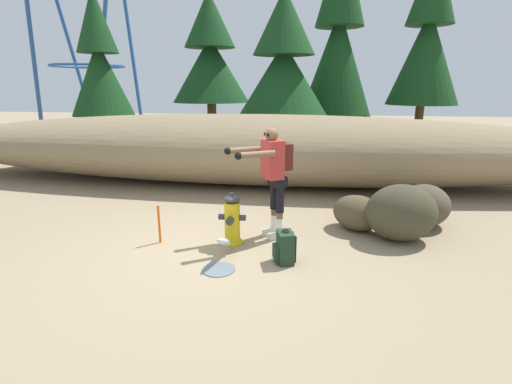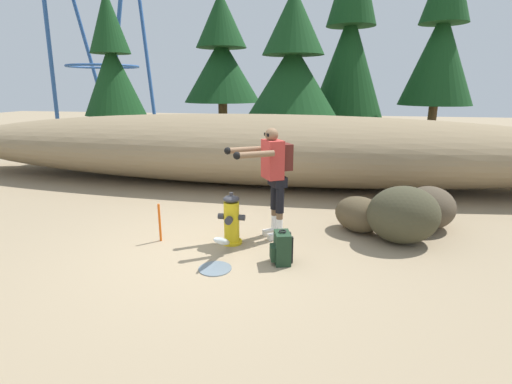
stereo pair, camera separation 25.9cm
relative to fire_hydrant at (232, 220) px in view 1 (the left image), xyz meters
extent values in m
cube|color=#998466|center=(-0.27, -0.36, -0.39)|extent=(56.00, 56.00, 0.04)
ellipsoid|color=#897556|center=(-0.27, 3.93, 0.47)|extent=(17.52, 3.20, 1.68)
cylinder|color=gold|center=(0.00, 0.00, -0.35)|extent=(0.32, 0.32, 0.04)
cylinder|color=gold|center=(0.00, 0.00, -0.02)|extent=(0.23, 0.23, 0.62)
ellipsoid|color=#333338|center=(0.00, 0.00, 0.34)|extent=(0.25, 0.25, 0.10)
cylinder|color=#333338|center=(0.00, 0.00, 0.41)|extent=(0.06, 0.06, 0.05)
cylinder|color=#333338|center=(-0.16, 0.00, 0.05)|extent=(0.09, 0.09, 0.09)
cylinder|color=#333338|center=(0.16, 0.00, 0.05)|extent=(0.09, 0.09, 0.09)
cylinder|color=#333338|center=(0.00, -0.16, 0.05)|extent=(0.11, 0.09, 0.11)
ellipsoid|color=silver|center=(0.00, -0.53, -0.13)|extent=(0.10, 0.77, 0.44)
cylinder|color=slate|center=(0.00, -0.89, -0.37)|extent=(0.44, 0.44, 0.01)
cube|color=beige|center=(0.64, 0.29, -0.33)|extent=(0.27, 0.22, 0.09)
cylinder|color=white|center=(0.69, 0.32, -0.16)|extent=(0.10, 0.10, 0.24)
cylinder|color=brown|center=(0.69, 0.32, 0.01)|extent=(0.10, 0.10, 0.10)
cylinder|color=black|center=(0.69, 0.32, 0.28)|extent=(0.13, 0.13, 0.43)
cube|color=beige|center=(0.53, 0.46, -0.33)|extent=(0.27, 0.22, 0.09)
cylinder|color=white|center=(0.59, 0.49, -0.16)|extent=(0.10, 0.10, 0.24)
cylinder|color=brown|center=(0.59, 0.49, 0.01)|extent=(0.10, 0.10, 0.10)
cylinder|color=black|center=(0.59, 0.49, 0.28)|extent=(0.13, 0.13, 0.43)
cube|color=black|center=(0.64, 0.40, 0.55)|extent=(0.34, 0.38, 0.16)
cube|color=#B2332D|center=(0.57, 0.36, 0.89)|extent=(0.39, 0.43, 0.59)
cube|color=#511E19|center=(0.73, 0.47, 0.92)|extent=(0.28, 0.32, 0.40)
sphere|color=brown|center=(0.55, 0.35, 1.26)|extent=(0.20, 0.20, 0.20)
cube|color=black|center=(0.48, 0.30, 1.27)|extent=(0.10, 0.14, 0.04)
cylinder|color=brown|center=(0.37, -0.02, 1.02)|extent=(0.54, 0.38, 0.09)
sphere|color=black|center=(0.14, -0.17, 1.02)|extent=(0.11, 0.11, 0.11)
cylinder|color=brown|center=(0.14, 0.35, 1.02)|extent=(0.54, 0.38, 0.09)
sphere|color=black|center=(-0.09, 0.21, 1.02)|extent=(0.11, 0.11, 0.11)
cube|color=#1E3823|center=(0.85, -0.53, -0.15)|extent=(0.28, 0.34, 0.44)
cube|color=#1E3823|center=(0.72, -0.57, -0.22)|extent=(0.12, 0.22, 0.20)
torus|color=black|center=(0.85, -0.53, 0.09)|extent=(0.10, 0.10, 0.02)
cube|color=black|center=(0.98, -0.58, -0.15)|extent=(0.04, 0.06, 0.37)
cube|color=black|center=(0.93, -0.42, -0.15)|extent=(0.04, 0.06, 0.37)
ellipsoid|color=#3F3C29|center=(2.56, 0.55, 0.07)|extent=(1.24, 1.09, 0.89)
ellipsoid|color=#4D4132|center=(3.10, 1.30, -0.02)|extent=(1.09, 1.14, 0.71)
ellipsoid|color=brown|center=(1.94, 0.90, -0.08)|extent=(1.08, 1.06, 0.58)
cylinder|color=#47331E|center=(-5.51, 6.33, 0.34)|extent=(0.23, 0.23, 1.42)
cone|color=#143D19|center=(-5.51, 6.33, 2.19)|extent=(1.92, 1.92, 2.27)
cone|color=#143D19|center=(-5.51, 6.33, 3.89)|extent=(1.25, 1.25, 1.89)
cylinder|color=#47331E|center=(-2.66, 9.00, 0.50)|extent=(0.34, 0.34, 1.75)
cone|color=#143D19|center=(-2.66, 9.00, 2.53)|extent=(2.83, 2.83, 2.31)
cone|color=#143D19|center=(-2.66, 9.00, 4.27)|extent=(1.84, 1.84, 1.93)
cylinder|color=#47331E|center=(0.24, 6.17, 0.33)|extent=(0.33, 0.33, 1.41)
cone|color=#143D19|center=(0.24, 6.17, 2.10)|extent=(2.72, 2.72, 2.13)
cone|color=#143D19|center=(0.24, 6.17, 3.70)|extent=(1.77, 1.77, 1.78)
cylinder|color=#47331E|center=(1.86, 8.24, 0.26)|extent=(0.29, 0.29, 1.27)
cone|color=#143D19|center=(1.86, 8.24, 2.64)|extent=(2.43, 2.43, 3.49)
cylinder|color=#47331E|center=(4.64, 8.29, 0.50)|extent=(0.27, 0.27, 1.74)
cone|color=#143D19|center=(4.64, 8.29, 2.84)|extent=(2.27, 2.27, 2.94)
cylinder|color=#285193|center=(-7.07, 12.06, 2.79)|extent=(1.02, 1.02, 6.35)
cylinder|color=#285193|center=(-9.92, 12.06, 2.79)|extent=(1.02, 1.02, 6.35)
cylinder|color=#285193|center=(-7.07, 9.21, 2.79)|extent=(1.02, 1.02, 6.35)
cylinder|color=#285193|center=(-9.92, 9.21, 2.79)|extent=(1.02, 1.02, 6.35)
torus|color=#285193|center=(-8.50, 10.64, 2.79)|extent=(3.06, 3.06, 0.10)
cylinder|color=#E55914|center=(-1.11, -0.13, -0.07)|extent=(0.04, 0.04, 0.60)
camera|label=1|loc=(1.16, -5.36, 1.96)|focal=26.91mm
camera|label=2|loc=(1.42, -5.31, 1.96)|focal=26.91mm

